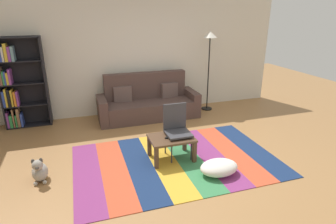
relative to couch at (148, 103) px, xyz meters
name	(u,v)px	position (x,y,z in m)	size (l,w,h in m)	color
ground_plane	(178,157)	(0.00, -2.02, -0.34)	(14.00, 14.00, 0.00)	#9E7042
back_wall	(142,55)	(0.00, 0.53, 1.01)	(6.80, 0.10, 2.70)	silver
rug	(176,161)	(-0.06, -2.14, -0.33)	(3.28, 2.11, 0.01)	#843370
couch	(148,103)	(0.00, 0.00, 0.00)	(2.26, 0.80, 1.00)	#4C3833
bookshelf	(17,84)	(-2.67, 0.28, 0.58)	(0.90, 0.28, 1.87)	black
coffee_table	(171,141)	(-0.12, -2.05, -0.01)	(0.72, 0.52, 0.39)	#513826
pouf	(219,168)	(0.41, -2.73, -0.21)	(0.59, 0.41, 0.22)	white
dog	(40,171)	(-2.15, -2.07, -0.18)	(0.22, 0.35, 0.40)	#9E998E
standing_lamp	(210,45)	(1.53, 0.07, 1.24)	(0.32, 0.32, 1.89)	black
tv_remote	(168,137)	(-0.18, -2.04, 0.08)	(0.04, 0.15, 0.02)	black
folding_chair	(176,126)	(0.00, -1.94, 0.20)	(0.40, 0.40, 0.90)	#38383D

